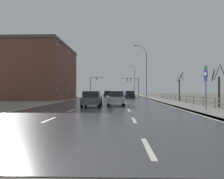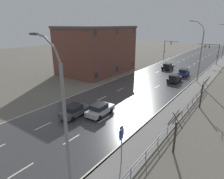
{
  "view_description": "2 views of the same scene",
  "coord_description": "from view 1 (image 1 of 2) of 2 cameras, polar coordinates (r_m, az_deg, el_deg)",
  "views": [
    {
      "loc": [
        1.52,
        -3.82,
        1.64
      ],
      "look_at": [
        -0.78,
        63.92,
        1.98
      ],
      "focal_mm": 33.0,
      "sensor_mm": 36.0,
      "label": 1
    },
    {
      "loc": [
        15.58,
        1.35,
        11.1
      ],
      "look_at": [
        0.0,
        23.1,
        2.07
      ],
      "focal_mm": 31.2,
      "sensor_mm": 36.0,
      "label": 2
    }
  ],
  "objects": [
    {
      "name": "bare_tree_near",
      "position": [
        22.86,
        27.43,
        0.33
      ],
      "size": [
        1.41,
        1.47,
        4.19
      ],
      "color": "#423328",
      "rests_on": "ground"
    },
    {
      "name": "sidewalk_right",
      "position": [
        64.22,
        8.12,
        -1.69
      ],
      "size": [
        3.0,
        120.0,
        0.12
      ],
      "color": "gray",
      "rests_on": "ground"
    },
    {
      "name": "brick_building",
      "position": [
        44.36,
        -19.49,
        4.53
      ],
      "size": [
        11.83,
        17.26,
        10.68
      ],
      "color": "brown",
      "rests_on": "ground"
    },
    {
      "name": "car_mid_centre",
      "position": [
        49.31,
        4.64,
        -1.25
      ],
      "size": [
        1.96,
        4.16,
        1.57
      ],
      "rotation": [
        0.0,
        0.0,
        0.04
      ],
      "color": "navy",
      "rests_on": "ground"
    },
    {
      "name": "car_far_right",
      "position": [
        53.48,
        -1.19,
        -1.18
      ],
      "size": [
        1.93,
        4.15,
        1.57
      ],
      "rotation": [
        0.0,
        0.0,
        -0.03
      ],
      "color": "black",
      "rests_on": "ground"
    },
    {
      "name": "road_asphalt_strip",
      "position": [
        63.86,
        0.58,
        -1.75
      ],
      "size": [
        14.0,
        120.0,
        0.03
      ],
      "color": "#3D3D3F",
      "rests_on": "ground"
    },
    {
      "name": "guardrail",
      "position": [
        25.86,
        20.76,
        -2.33
      ],
      "size": [
        0.07,
        32.99,
        1.0
      ],
      "color": "#515459",
      "rests_on": "ground"
    },
    {
      "name": "car_near_right",
      "position": [
        20.75,
        -5.6,
        -2.58
      ],
      "size": [
        1.88,
        4.12,
        1.57
      ],
      "rotation": [
        0.0,
        0.0,
        0.01
      ],
      "color": "#474C51",
      "rests_on": "ground"
    },
    {
      "name": "street_lamp_midground",
      "position": [
        46.18,
        9.31,
        4.78
      ],
      "size": [
        2.88,
        0.24,
        11.74
      ],
      "color": "slate",
      "rests_on": "ground"
    },
    {
      "name": "street_lamp_distant",
      "position": [
        79.84,
        6.23,
        2.46
      ],
      "size": [
        2.25,
        0.24,
        11.1
      ],
      "color": "slate",
      "rests_on": "ground"
    },
    {
      "name": "ground_plane",
      "position": [
        51.87,
        0.27,
        -2.16
      ],
      "size": [
        160.0,
        160.0,
        0.12
      ],
      "color": "#666056"
    },
    {
      "name": "car_distant",
      "position": [
        43.02,
        5.09,
        -1.39
      ],
      "size": [
        1.92,
        4.14,
        1.57
      ],
      "rotation": [
        0.0,
        0.0,
        -0.02
      ],
      "color": "black",
      "rests_on": "ground"
    },
    {
      "name": "car_near_left",
      "position": [
        22.67,
        1.07,
        -2.39
      ],
      "size": [
        1.95,
        4.16,
        1.57
      ],
      "rotation": [
        0.0,
        0.0,
        0.04
      ],
      "color": "#B7B7BC",
      "rests_on": "ground"
    },
    {
      "name": "traffic_signal_left",
      "position": [
        67.77,
        -5.37,
        1.72
      ],
      "size": [
        4.61,
        0.36,
        6.16
      ],
      "color": "#38383A",
      "rests_on": "ground"
    },
    {
      "name": "bare_tree_mid",
      "position": [
        33.99,
        18.22,
        0.3
      ],
      "size": [
        0.95,
        1.44,
        4.62
      ],
      "color": "#423328",
      "rests_on": "ground"
    },
    {
      "name": "traffic_signal_right",
      "position": [
        67.12,
        6.15,
        1.81
      ],
      "size": [
        5.73,
        0.36,
        5.88
      ],
      "color": "#38383A",
      "rests_on": "ground"
    },
    {
      "name": "highway_sign",
      "position": [
        17.9,
        24.54,
        1.91
      ],
      "size": [
        0.09,
        0.68,
        3.61
      ],
      "color": "slate",
      "rests_on": "ground"
    }
  ]
}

